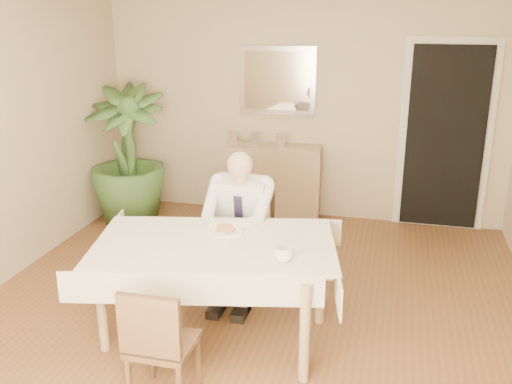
% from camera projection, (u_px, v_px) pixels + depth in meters
% --- Properties ---
extents(room, '(5.00, 5.02, 2.60)m').
position_uv_depth(room, '(244.00, 160.00, 4.06)').
color(room, brown).
rests_on(room, ground).
extents(window, '(1.34, 0.04, 1.44)m').
position_uv_depth(window, '(33.00, 317.00, 1.74)').
color(window, silver).
rests_on(window, room).
extents(doorway, '(0.96, 0.07, 2.10)m').
position_uv_depth(doorway, '(445.00, 138.00, 6.07)').
color(doorway, silver).
rests_on(doorway, ground).
extents(mirror, '(0.86, 0.04, 0.76)m').
position_uv_depth(mirror, '(277.00, 81.00, 6.33)').
color(mirror, silver).
rests_on(mirror, room).
extents(dining_table, '(1.92, 1.36, 0.75)m').
position_uv_depth(dining_table, '(215.00, 254.00, 4.06)').
color(dining_table, tan).
rests_on(dining_table, ground).
extents(chair_far, '(0.48, 0.48, 0.93)m').
position_uv_depth(chair_far, '(247.00, 227.00, 4.92)').
color(chair_far, '#3F2816').
rests_on(chair_far, ground).
extents(chair_near, '(0.38, 0.38, 0.80)m').
position_uv_depth(chair_near, '(158.00, 342.00, 3.39)').
color(chair_near, '#3F2816').
rests_on(chair_near, ground).
extents(seated_man, '(0.48, 0.72, 1.24)m').
position_uv_depth(seated_man, '(237.00, 221.00, 4.60)').
color(seated_man, white).
rests_on(seated_man, ground).
extents(plate, '(0.26, 0.26, 0.02)m').
position_uv_depth(plate, '(226.00, 231.00, 4.22)').
color(plate, white).
rests_on(plate, dining_table).
extents(food, '(0.14, 0.14, 0.06)m').
position_uv_depth(food, '(226.00, 228.00, 4.21)').
color(food, olive).
rests_on(food, dining_table).
extents(knife, '(0.01, 0.13, 0.01)m').
position_uv_depth(knife, '(229.00, 233.00, 4.15)').
color(knife, silver).
rests_on(knife, dining_table).
extents(fork, '(0.01, 0.13, 0.01)m').
position_uv_depth(fork, '(219.00, 232.00, 4.17)').
color(fork, silver).
rests_on(fork, dining_table).
extents(coffee_mug, '(0.14, 0.14, 0.09)m').
position_uv_depth(coffee_mug, '(284.00, 254.00, 3.73)').
color(coffee_mug, white).
rests_on(coffee_mug, dining_table).
extents(sideboard, '(1.09, 0.45, 0.85)m').
position_uv_depth(sideboard, '(273.00, 181.00, 6.54)').
color(sideboard, tan).
rests_on(sideboard, ground).
extents(photo_frame_left, '(0.10, 0.02, 0.14)m').
position_uv_depth(photo_frame_left, '(232.00, 137.00, 6.50)').
color(photo_frame_left, silver).
rests_on(photo_frame_left, sideboard).
extents(photo_frame_center, '(0.10, 0.02, 0.14)m').
position_uv_depth(photo_frame_center, '(255.00, 138.00, 6.45)').
color(photo_frame_center, silver).
rests_on(photo_frame_center, sideboard).
extents(photo_frame_right, '(0.10, 0.02, 0.14)m').
position_uv_depth(photo_frame_right, '(280.00, 140.00, 6.37)').
color(photo_frame_right, silver).
rests_on(photo_frame_right, sideboard).
extents(potted_palm, '(1.01, 1.01, 1.54)m').
position_uv_depth(potted_palm, '(127.00, 155.00, 6.33)').
color(potted_palm, '#315222').
rests_on(potted_palm, ground).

